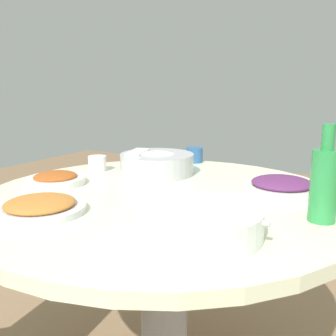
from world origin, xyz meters
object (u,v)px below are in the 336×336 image
at_px(rice_bowl, 157,163).
at_px(dish_eggplant, 282,186).
at_px(round_dining_table, 164,242).
at_px(green_bottle, 324,183).
at_px(dish_tofu_braise, 40,206).
at_px(dish_stirfry, 56,179).
at_px(tea_cup_near, 194,155).
at_px(tea_cup_far, 97,164).
at_px(soup_bowl, 198,223).

bearing_deg(rice_bowl, dish_eggplant, -1.62).
relative_size(round_dining_table, green_bottle, 4.74).
distance_m(dish_eggplant, green_bottle, 0.28).
bearing_deg(round_dining_table, rice_bowl, 126.81).
relative_size(rice_bowl, dish_tofu_braise, 1.17).
bearing_deg(dish_stirfry, green_bottle, 5.50).
height_order(dish_tofu_braise, green_bottle, green_bottle).
distance_m(round_dining_table, dish_stirfry, 0.44).
relative_size(dish_tofu_braise, dish_eggplant, 1.00).
distance_m(tea_cup_near, tea_cup_far, 0.44).
xyz_separation_m(round_dining_table, tea_cup_far, (-0.41, 0.15, 0.19)).
bearing_deg(green_bottle, rice_bowl, 159.96).
relative_size(dish_eggplant, tea_cup_near, 3.26).
distance_m(soup_bowl, tea_cup_far, 0.77).
distance_m(round_dining_table, dish_eggplant, 0.42).
bearing_deg(tea_cup_far, dish_eggplant, 5.45).
relative_size(round_dining_table, dish_eggplant, 4.78).
distance_m(dish_tofu_braise, dish_eggplant, 0.74).
bearing_deg(round_dining_table, soup_bowl, -45.91).
height_order(soup_bowl, dish_eggplant, soup_bowl).
distance_m(dish_eggplant, tea_cup_near, 0.55).
xyz_separation_m(dish_tofu_braise, tea_cup_near, (0.04, 0.84, 0.01)).
relative_size(dish_tofu_braise, tea_cup_near, 3.25).
xyz_separation_m(dish_stirfry, tea_cup_far, (-0.01, 0.24, 0.01)).
distance_m(green_bottle, tea_cup_near, 0.81).
distance_m(round_dining_table, tea_cup_far, 0.48).
bearing_deg(rice_bowl, round_dining_table, -53.19).
bearing_deg(rice_bowl, tea_cup_far, -160.38).
bearing_deg(dish_tofu_braise, dish_stirfry, 129.41).
xyz_separation_m(dish_stirfry, tea_cup_near, (0.24, 0.60, 0.01)).
height_order(round_dining_table, tea_cup_far, tea_cup_far).
distance_m(dish_tofu_braise, green_bottle, 0.74).
bearing_deg(rice_bowl, soup_bowl, -49.24).
relative_size(round_dining_table, dish_tofu_braise, 4.81).
bearing_deg(soup_bowl, tea_cup_far, 148.09).
bearing_deg(green_bottle, tea_cup_near, 140.35).
distance_m(soup_bowl, dish_eggplant, 0.48).
height_order(dish_tofu_braise, tea_cup_far, tea_cup_far).
bearing_deg(tea_cup_near, soup_bowl, -62.55).
bearing_deg(dish_eggplant, green_bottle, -54.50).
bearing_deg(round_dining_table, tea_cup_far, 159.28).
xyz_separation_m(rice_bowl, soup_bowl, (0.42, -0.49, -0.01)).
distance_m(rice_bowl, dish_stirfry, 0.39).
xyz_separation_m(rice_bowl, dish_tofu_braise, (-0.02, -0.56, -0.02)).
height_order(tea_cup_near, tea_cup_far, tea_cup_near).
bearing_deg(tea_cup_near, green_bottle, -39.65).
distance_m(dish_tofu_braise, tea_cup_far, 0.52).
relative_size(rice_bowl, dish_stirfry, 1.40).
bearing_deg(tea_cup_far, green_bottle, -9.91).
bearing_deg(tea_cup_near, round_dining_table, -73.21).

